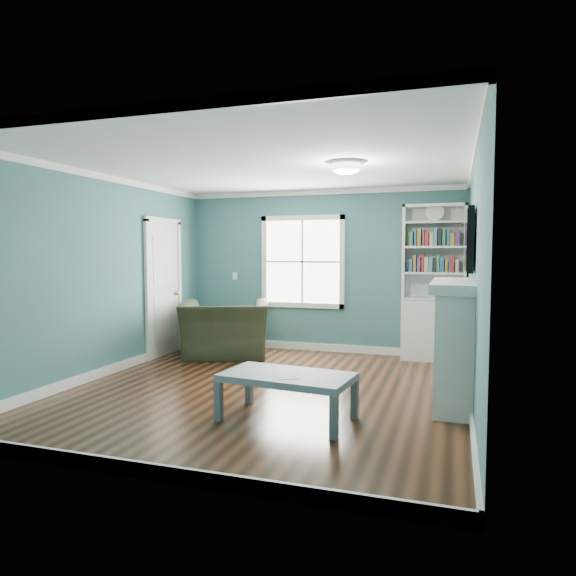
% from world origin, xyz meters
% --- Properties ---
extents(floor, '(5.00, 5.00, 0.00)m').
position_xyz_m(floor, '(0.00, 0.00, 0.00)').
color(floor, black).
rests_on(floor, ground).
extents(room_walls, '(5.00, 5.00, 5.00)m').
position_xyz_m(room_walls, '(0.00, 0.00, 1.58)').
color(room_walls, '#39626E').
rests_on(room_walls, ground).
extents(trim, '(4.50, 5.00, 2.60)m').
position_xyz_m(trim, '(0.00, 0.00, 1.24)').
color(trim, white).
rests_on(trim, ground).
extents(window, '(1.40, 0.06, 1.50)m').
position_xyz_m(window, '(-0.30, 2.49, 1.45)').
color(window, white).
rests_on(window, room_walls).
extents(bookshelf, '(0.90, 0.35, 2.31)m').
position_xyz_m(bookshelf, '(1.77, 2.30, 0.92)').
color(bookshelf, silver).
rests_on(bookshelf, ground).
extents(fireplace, '(0.44, 1.58, 1.30)m').
position_xyz_m(fireplace, '(2.08, 0.20, 0.64)').
color(fireplace, black).
rests_on(fireplace, ground).
extents(tv, '(0.06, 1.10, 0.65)m').
position_xyz_m(tv, '(2.20, 0.20, 1.72)').
color(tv, black).
rests_on(tv, fireplace).
extents(door, '(0.12, 0.98, 2.17)m').
position_xyz_m(door, '(-2.22, 1.40, 1.07)').
color(door, silver).
rests_on(door, ground).
extents(ceiling_fixture, '(0.38, 0.38, 0.15)m').
position_xyz_m(ceiling_fixture, '(0.90, 0.10, 2.55)').
color(ceiling_fixture, white).
rests_on(ceiling_fixture, room_walls).
extents(light_switch, '(0.08, 0.01, 0.12)m').
position_xyz_m(light_switch, '(-1.50, 2.48, 1.20)').
color(light_switch, white).
rests_on(light_switch, room_walls).
extents(recliner, '(1.53, 1.27, 1.14)m').
position_xyz_m(recliner, '(-1.28, 1.60, 0.57)').
color(recliner, black).
rests_on(recliner, ground).
extents(coffee_table, '(1.29, 0.80, 0.45)m').
position_xyz_m(coffee_table, '(0.56, -0.94, 0.39)').
color(coffee_table, '#505A60').
rests_on(coffee_table, ground).
extents(paper_sheet, '(0.32, 0.35, 0.00)m').
position_xyz_m(paper_sheet, '(0.59, -1.02, 0.45)').
color(paper_sheet, white).
rests_on(paper_sheet, coffee_table).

